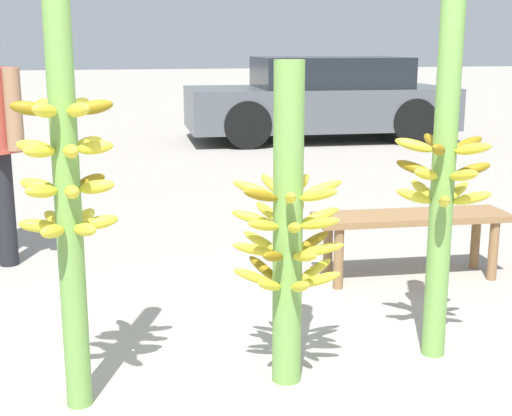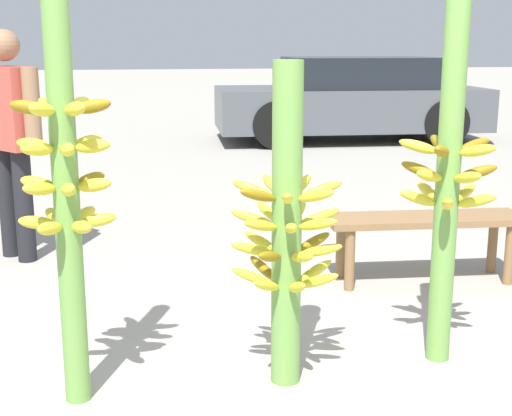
{
  "view_description": "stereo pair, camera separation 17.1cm",
  "coord_description": "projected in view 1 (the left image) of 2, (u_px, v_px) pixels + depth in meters",
  "views": [
    {
      "loc": [
        -0.77,
        -2.36,
        1.44
      ],
      "look_at": [
        -0.05,
        0.52,
        0.76
      ],
      "focal_mm": 50.0,
      "sensor_mm": 36.0,
      "label": 1
    },
    {
      "loc": [
        -0.61,
        -2.4,
        1.44
      ],
      "look_at": [
        -0.05,
        0.52,
        0.76
      ],
      "focal_mm": 50.0,
      "sensor_mm": 36.0,
      "label": 2
    }
  ],
  "objects": [
    {
      "name": "parked_car",
      "position": [
        321.0,
        99.0,
        10.86
      ],
      "size": [
        4.08,
        1.96,
        1.25
      ],
      "rotation": [
        0.0,
        0.0,
        1.5
      ],
      "color": "#4C5156",
      "rests_on": "ground_plane"
    },
    {
      "name": "banana_stalk_center",
      "position": [
        288.0,
        230.0,
        2.99
      ],
      "size": [
        0.49,
        0.48,
        1.38
      ],
      "color": "#6B9E47",
      "rests_on": "ground_plane"
    },
    {
      "name": "market_bench",
      "position": [
        411.0,
        225.0,
        4.43
      ],
      "size": [
        1.24,
        0.43,
        0.42
      ],
      "rotation": [
        0.0,
        0.0,
        -0.08
      ],
      "color": "olive",
      "rests_on": "ground_plane"
    },
    {
      "name": "banana_stalk_left",
      "position": [
        67.0,
        192.0,
        2.73
      ],
      "size": [
        0.38,
        0.39,
        1.67
      ],
      "color": "#6B9E47",
      "rests_on": "ground_plane"
    },
    {
      "name": "banana_stalk_right",
      "position": [
        443.0,
        182.0,
        3.21
      ],
      "size": [
        0.45,
        0.45,
        1.64
      ],
      "color": "#6B9E47",
      "rests_on": "ground_plane"
    }
  ]
}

